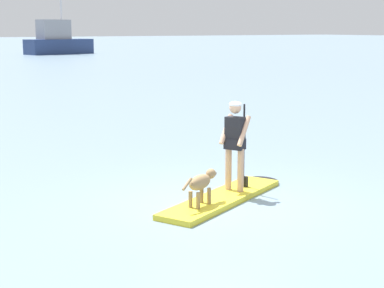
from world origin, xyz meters
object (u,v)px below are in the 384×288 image
Objects in this scene: person_paddler at (235,140)px; moored_boat_outer at (57,41)px; paddleboard at (228,196)px; dog at (201,183)px.

person_paddler is 0.15× the size of moored_boat_outer.
moored_boat_outer is (20.37, 62.34, 0.46)m from person_paddler.
paddleboard is 1.03m from dog.
moored_boat_outer is (20.60, 62.44, 1.48)m from paddleboard.
moored_boat_outer is (21.44, 62.81, 1.04)m from dog.
moored_boat_outer reaches higher than paddleboard.
dog is (-1.07, -0.48, -0.57)m from person_paddler.
moored_boat_outer is at bearing 71.74° from paddleboard.
paddleboard is 65.76m from moored_boat_outer.
person_paddler is at bearing 23.98° from dog.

